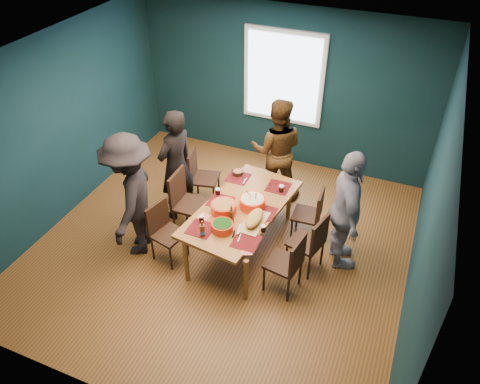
# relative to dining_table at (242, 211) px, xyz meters

# --- Properties ---
(room) EXTENTS (5.01, 5.01, 2.71)m
(room) POSITION_rel_dining_table_xyz_m (-0.25, 0.19, 0.73)
(room) COLOR brown
(room) RESTS_ON ground
(dining_table) EXTENTS (1.18, 1.98, 0.71)m
(dining_table) POSITION_rel_dining_table_xyz_m (0.00, 0.00, 0.00)
(dining_table) COLOR #985D2D
(dining_table) RESTS_ON floor
(chair_left_far) EXTENTS (0.48, 0.48, 0.90)m
(chair_left_far) POSITION_rel_dining_table_xyz_m (-1.01, 0.73, -0.12)
(chair_left_far) COLOR black
(chair_left_far) RESTS_ON floor
(chair_left_mid) EXTENTS (0.45, 0.45, 0.98)m
(chair_left_mid) POSITION_rel_dining_table_xyz_m (-0.89, 0.04, -0.07)
(chair_left_mid) COLOR black
(chair_left_mid) RESTS_ON floor
(chair_left_near) EXTENTS (0.47, 0.47, 0.86)m
(chair_left_near) POSITION_rel_dining_table_xyz_m (-0.89, -0.56, -0.14)
(chair_left_near) COLOR black
(chair_left_near) RESTS_ON floor
(chair_right_far) EXTENTS (0.40, 0.40, 0.83)m
(chair_right_far) POSITION_rel_dining_table_xyz_m (0.84, 0.55, -0.16)
(chair_right_far) COLOR black
(chair_right_far) RESTS_ON floor
(chair_right_mid) EXTENTS (0.49, 0.49, 0.89)m
(chair_right_mid) POSITION_rel_dining_table_xyz_m (1.00, -0.06, -0.13)
(chair_right_mid) COLOR black
(chair_right_mid) RESTS_ON floor
(chair_right_near) EXTENTS (0.45, 0.45, 0.88)m
(chair_right_near) POSITION_rel_dining_table_xyz_m (0.85, -0.52, -0.13)
(chair_right_near) COLOR black
(chair_right_near) RESTS_ON floor
(person_far_left) EXTENTS (0.58, 0.73, 1.74)m
(person_far_left) POSITION_rel_dining_table_xyz_m (-1.16, 0.33, 0.23)
(person_far_left) COLOR black
(person_far_left) RESTS_ON floor
(person_back) EXTENTS (0.95, 0.83, 1.67)m
(person_back) POSITION_rel_dining_table_xyz_m (0.03, 1.35, 0.19)
(person_back) COLOR black
(person_back) RESTS_ON floor
(person_right) EXTENTS (0.78, 1.10, 1.73)m
(person_right) POSITION_rel_dining_table_xyz_m (1.33, 0.23, 0.22)
(person_right) COLOR silver
(person_right) RESTS_ON floor
(person_near_left) EXTENTS (0.99, 1.31, 1.80)m
(person_near_left) POSITION_rel_dining_table_xyz_m (-1.33, -0.57, 0.26)
(person_near_left) COLOR black
(person_near_left) RESTS_ON floor
(bowl_salad) EXTENTS (0.34, 0.34, 0.14)m
(bowl_salad) POSITION_rel_dining_table_xyz_m (-0.18, -0.19, 0.14)
(bowl_salad) COLOR red
(bowl_salad) RESTS_ON dining_table
(bowl_dumpling) EXTENTS (0.34, 0.34, 0.32)m
(bowl_dumpling) POSITION_rel_dining_table_xyz_m (0.13, 0.06, 0.14)
(bowl_dumpling) COLOR red
(bowl_dumpling) RESTS_ON dining_table
(bowl_herbs) EXTENTS (0.27, 0.27, 0.12)m
(bowl_herbs) POSITION_rel_dining_table_xyz_m (-0.04, -0.53, 0.13)
(bowl_herbs) COLOR red
(bowl_herbs) RESTS_ON dining_table
(cutting_board) EXTENTS (0.31, 0.64, 0.14)m
(cutting_board) POSITION_rel_dining_table_xyz_m (0.27, -0.24, 0.13)
(cutting_board) COLOR tan
(cutting_board) RESTS_ON dining_table
(small_bowl) EXTENTS (0.16, 0.16, 0.07)m
(small_bowl) POSITION_rel_dining_table_xyz_m (-0.34, 0.68, 0.10)
(small_bowl) COLOR black
(small_bowl) RESTS_ON dining_table
(beer_bottle_a) EXTENTS (0.06, 0.06, 0.24)m
(beer_bottle_a) POSITION_rel_dining_table_xyz_m (-0.23, -0.71, 0.15)
(beer_bottle_a) COLOR #4A260D
(beer_bottle_a) RESTS_ON dining_table
(beer_bottle_b) EXTENTS (0.07, 0.07, 0.26)m
(beer_bottle_b) POSITION_rel_dining_table_xyz_m (-0.00, -0.33, 0.17)
(beer_bottle_b) COLOR #4A260D
(beer_bottle_b) RESTS_ON dining_table
(cola_glass_a) EXTENTS (0.07, 0.07, 0.09)m
(cola_glass_a) POSITION_rel_dining_table_xyz_m (-0.36, -0.47, 0.12)
(cola_glass_a) COLOR black
(cola_glass_a) RESTS_ON dining_table
(cola_glass_b) EXTENTS (0.06, 0.06, 0.09)m
(cola_glass_b) POSITION_rel_dining_table_xyz_m (0.43, -0.34, 0.12)
(cola_glass_b) COLOR black
(cola_glass_b) RESTS_ON dining_table
(cola_glass_c) EXTENTS (0.07, 0.07, 0.10)m
(cola_glass_c) POSITION_rel_dining_table_xyz_m (0.38, 0.53, 0.12)
(cola_glass_c) COLOR black
(cola_glass_c) RESTS_ON dining_table
(cola_glass_d) EXTENTS (0.07, 0.07, 0.09)m
(cola_glass_d) POSITION_rel_dining_table_xyz_m (-0.41, 0.13, 0.12)
(cola_glass_d) COLOR black
(cola_glass_d) RESTS_ON dining_table
(napkin_a) EXTENTS (0.19, 0.19, 0.00)m
(napkin_a) POSITION_rel_dining_table_xyz_m (0.37, -0.00, 0.07)
(napkin_a) COLOR #DE775D
(napkin_a) RESTS_ON dining_table
(napkin_b) EXTENTS (0.15, 0.15, 0.00)m
(napkin_b) POSITION_rel_dining_table_xyz_m (-0.38, -0.38, 0.07)
(napkin_b) COLOR #DE775D
(napkin_b) RESTS_ON dining_table
(napkin_c) EXTENTS (0.18, 0.18, 0.00)m
(napkin_c) POSITION_rel_dining_table_xyz_m (0.37, -0.76, 0.07)
(napkin_c) COLOR #DE775D
(napkin_c) RESTS_ON dining_table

